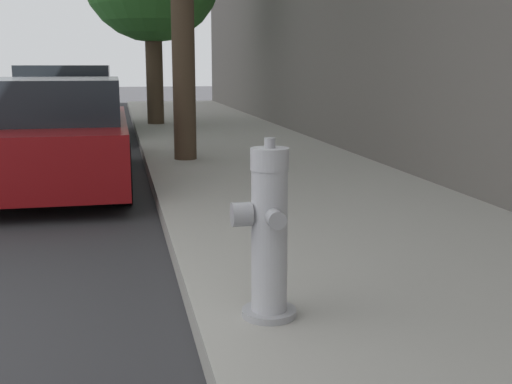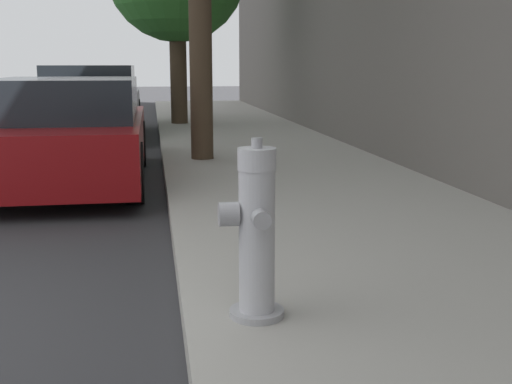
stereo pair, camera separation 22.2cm
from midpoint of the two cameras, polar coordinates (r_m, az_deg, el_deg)
The scene contains 4 objects.
sidewalk_slab at distance 3.60m, azimuth 17.81°, elevation -11.12°, with size 2.98×40.00×0.16m.
fire_hydrant at distance 3.20m, azimuth -0.91°, elevation -3.85°, with size 0.33×0.35×0.91m.
parked_car_near at distance 7.94m, azimuth -18.45°, elevation 4.91°, with size 1.75×4.11×1.26m.
parked_car_mid at distance 13.12m, azimuth -16.84°, elevation 7.57°, with size 1.80×4.10×1.40m.
Camera 1 is at (1.73, -2.85, 1.42)m, focal length 45.00 mm.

